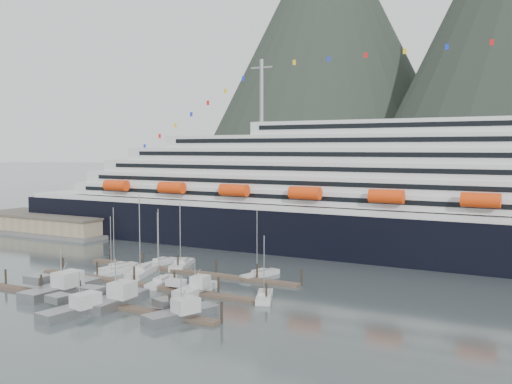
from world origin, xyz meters
TOP-DOWN VIEW (x-y plane):
  - ground at (0.00, 0.00)m, footprint 1600.00×1600.00m
  - cruise_ship at (30.03, 54.94)m, footprint 210.00×30.40m
  - warehouse at (-72.00, 42.00)m, footprint 46.00×20.00m
  - dock_near at (-4.93, -9.95)m, footprint 48.18×2.28m
  - dock_mid at (-4.93, 3.05)m, footprint 48.18×2.28m
  - dock_far at (-4.93, 16.05)m, footprint 48.18×2.28m
  - sailboat_a at (-16.21, 7.90)m, footprint 3.63×8.05m
  - sailboat_b at (-18.88, 11.67)m, footprint 3.37×9.06m
  - sailboat_c at (-11.53, 10.46)m, footprint 6.36×11.25m
  - sailboat_d at (-3.20, 5.71)m, footprint 4.63×9.79m
  - sailboat_e at (-14.66, 19.99)m, footprint 2.83×8.96m
  - sailboat_f at (-9.25, 19.99)m, footprint 6.36×10.29m
  - sailboat_g at (9.04, 19.99)m, footprint 4.09×9.35m
  - sailboat_h at (18.00, 5.28)m, footprint 5.53×8.35m
  - trawler_a at (-13.56, -7.84)m, footprint 10.62×14.78m
  - trawler_b at (-0.38, -9.08)m, footprint 9.60×12.58m
  - trawler_c at (-1.91, -14.98)m, footprint 9.50×13.39m
  - trawler_d at (12.78, -9.96)m, footprint 9.47×11.86m
  - trawler_e at (5.72, 3.37)m, footprint 7.65×10.03m

SIDE VIEW (x-z plane):
  - ground at x=0.00m, z-range 0.00..0.00m
  - dock_near at x=-4.93m, z-range -1.29..1.91m
  - dock_mid at x=-4.93m, z-range -1.29..1.91m
  - dock_far at x=-4.93m, z-range -1.29..1.91m
  - sailboat_e at x=-14.66m, z-range -5.30..6.08m
  - sailboat_h at x=18.00m, z-range -5.02..5.81m
  - sailboat_a at x=-16.21m, z-range -5.41..6.20m
  - sailboat_g at x=9.04m, z-range -6.07..6.86m
  - sailboat_b at x=-18.88m, z-range -6.05..6.86m
  - sailboat_d at x=-3.20m, z-range -6.57..7.38m
  - sailboat_f at x=-9.25m, z-range -6.37..7.24m
  - sailboat_c at x=-11.53m, z-range -7.51..8.42m
  - trawler_e at x=5.72m, z-range -2.32..3.99m
  - trawler_c at x=-1.91m, z-range -2.47..4.20m
  - trawler_d at x=12.78m, z-range -2.50..4.25m
  - trawler_b at x=-0.38m, z-range -3.02..5.00m
  - trawler_a at x=-13.56m, z-range -3.09..5.09m
  - warehouse at x=-72.00m, z-range -0.65..5.15m
  - cruise_ship at x=30.03m, z-range -13.11..37.19m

